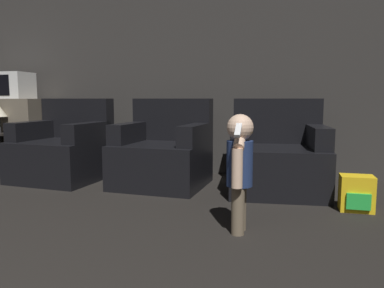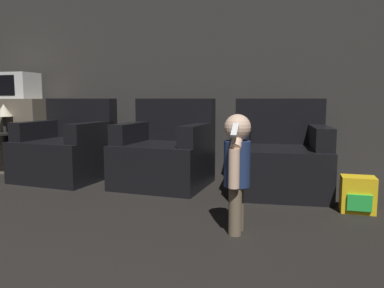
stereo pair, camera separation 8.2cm
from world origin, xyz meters
name	(u,v)px [view 2 (the right image)]	position (x,y,z in m)	size (l,w,h in m)	color
wall_back	(201,63)	(0.00, 4.50, 1.30)	(8.40, 0.05, 2.60)	#33302D
armchair_left	(67,150)	(-1.34, 3.76, 0.32)	(0.94, 0.89, 0.89)	black
armchair_middle	(165,154)	(-0.19, 3.76, 0.32)	(0.92, 0.87, 0.89)	black
armchair_right	(279,159)	(0.96, 3.76, 0.32)	(0.93, 0.88, 0.89)	black
person_toddler	(237,164)	(0.73, 2.56, 0.46)	(0.17, 0.31, 0.79)	brown
toy_backpack	(358,195)	(1.58, 3.26, 0.14)	(0.25, 0.20, 0.28)	yellow
kitchen_counter	(7,134)	(-2.43, 4.10, 0.44)	(1.33, 0.66, 0.89)	#665B4C
microwave	(14,86)	(-2.27, 4.10, 1.04)	(0.53, 0.35, 0.32)	silver
side_table	(6,140)	(-2.11, 3.71, 0.42)	(0.43, 0.43, 0.50)	black
lamp	(4,111)	(-2.11, 3.71, 0.75)	(0.18, 0.18, 0.32)	#262626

